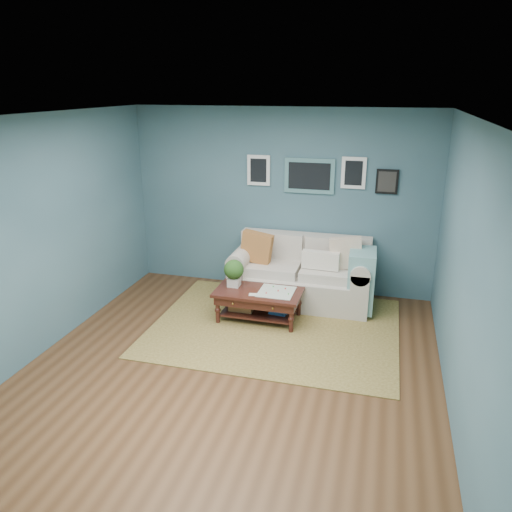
% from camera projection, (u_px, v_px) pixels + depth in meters
% --- Properties ---
extents(room_shell, '(5.00, 5.02, 2.70)m').
position_uv_depth(room_shell, '(232.00, 251.00, 5.14)').
color(room_shell, brown).
rests_on(room_shell, ground).
extents(area_rug, '(3.12, 2.49, 0.01)m').
position_uv_depth(area_rug, '(275.00, 326.00, 6.48)').
color(area_rug, brown).
rests_on(area_rug, ground).
extents(loveseat, '(2.01, 0.91, 1.03)m').
position_uv_depth(loveseat, '(307.00, 274.00, 7.12)').
color(loveseat, beige).
rests_on(loveseat, ground).
extents(coffee_table, '(1.14, 0.67, 0.79)m').
position_uv_depth(coffee_table, '(255.00, 294.00, 6.60)').
color(coffee_table, black).
rests_on(coffee_table, ground).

